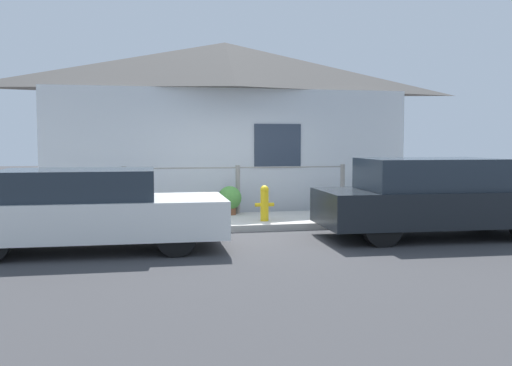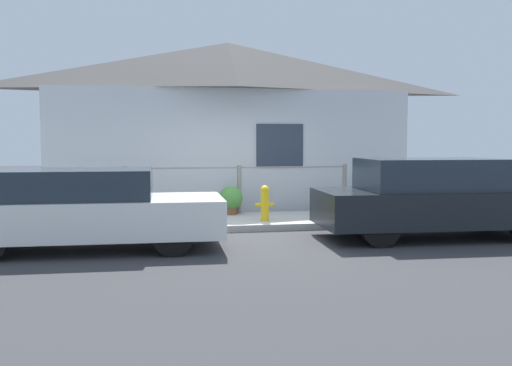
{
  "view_description": "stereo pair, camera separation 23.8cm",
  "coord_description": "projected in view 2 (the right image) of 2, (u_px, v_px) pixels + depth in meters",
  "views": [
    {
      "loc": [
        -2.14,
        -10.37,
        1.72
      ],
      "look_at": [
        0.1,
        0.3,
        0.9
      ],
      "focal_mm": 40.0,
      "sensor_mm": 36.0,
      "label": 1
    },
    {
      "loc": [
        -1.9,
        -10.42,
        1.72
      ],
      "look_at": [
        0.1,
        0.3,
        0.9
      ],
      "focal_mm": 40.0,
      "sensor_mm": 36.0,
      "label": 2
    }
  ],
  "objects": [
    {
      "name": "car_right",
      "position": [
        435.0,
        198.0,
        10.0
      ],
      "size": [
        4.26,
        1.8,
        1.4
      ],
      "rotation": [
        0.0,
        0.0,
        -0.04
      ],
      "color": "black",
      "rests_on": "ground_plane"
    },
    {
      "name": "sidewalk",
      "position": [
        245.0,
        221.0,
        11.62
      ],
      "size": [
        24.0,
        1.92,
        0.13
      ],
      "color": "#B2AFA8",
      "rests_on": "ground_plane"
    },
    {
      "name": "house",
      "position": [
        229.0,
        76.0,
        13.79
      ],
      "size": [
        8.8,
        2.23,
        4.09
      ],
      "color": "silver",
      "rests_on": "ground_plane"
    },
    {
      "name": "fire_hydrant",
      "position": [
        265.0,
        202.0,
        11.23
      ],
      "size": [
        0.38,
        0.17,
        0.7
      ],
      "color": "yellow",
      "rests_on": "sidewalk"
    },
    {
      "name": "fence",
      "position": [
        239.0,
        187.0,
        12.37
      ],
      "size": [
        4.9,
        0.1,
        1.05
      ],
      "color": "gray",
      "rests_on": "sidewalk"
    },
    {
      "name": "ground_plane",
      "position": [
        254.0,
        232.0,
        10.69
      ],
      "size": [
        60.0,
        60.0,
        0.0
      ],
      "primitive_type": "plane",
      "color": "#38383A"
    },
    {
      "name": "potted_plant_near_hydrant",
      "position": [
        231.0,
        199.0,
        12.19
      ],
      "size": [
        0.51,
        0.51,
        0.61
      ],
      "color": "brown",
      "rests_on": "sidewalk"
    },
    {
      "name": "car_left",
      "position": [
        85.0,
        209.0,
        8.92
      ],
      "size": [
        4.25,
        1.77,
        1.27
      ],
      "rotation": [
        0.0,
        0.0,
        -0.03
      ],
      "color": "white",
      "rests_on": "ground_plane"
    }
  ]
}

